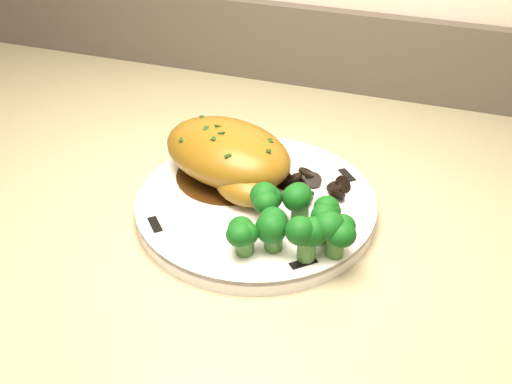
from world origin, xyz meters
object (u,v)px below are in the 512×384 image
(broccoli_florets, at_px, (294,225))
(counter, at_px, (52,379))
(chicken_breast, at_px, (230,156))
(plate, at_px, (256,206))

(broccoli_florets, bearing_deg, counter, 170.40)
(chicken_breast, xyz_separation_m, broccoli_florets, (0.10, -0.09, -0.01))
(chicken_breast, bearing_deg, counter, -158.25)
(counter, bearing_deg, plate, -2.02)
(counter, xyz_separation_m, broccoli_florets, (0.43, -0.07, 0.50))
(counter, distance_m, plate, 0.60)
(counter, xyz_separation_m, chicken_breast, (0.33, 0.02, 0.51))
(counter, distance_m, chicken_breast, 0.61)
(chicken_breast, distance_m, broccoli_florets, 0.13)
(counter, relative_size, chicken_breast, 11.47)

